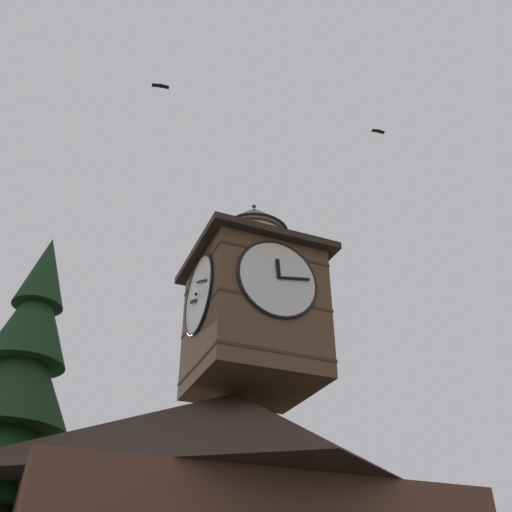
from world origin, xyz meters
TOP-DOWN VIEW (x-y plane):
  - clock_tower at (-1.39, -0.24)m, footprint 4.62×4.62m
  - pine_tree_behind at (-2.02, -4.50)m, footprint 5.19×5.19m
  - pine_tree_aside at (5.50, -2.89)m, footprint 5.28×5.28m
  - moon at (-18.85, -32.26)m, footprint 2.38×2.38m
  - flying_bird_high at (-4.69, 3.73)m, footprint 0.50×0.19m
  - flying_bird_low at (2.86, 0.35)m, footprint 0.70×0.29m

SIDE VIEW (x-z plane):
  - pine_tree_behind at x=-2.02m, z-range -0.82..11.35m
  - pine_tree_aside at x=5.50m, z-range -0.55..12.83m
  - clock_tower at x=-1.39m, z-range 7.09..14.52m
  - moon at x=-18.85m, z-range 13.45..15.83m
  - flying_bird_high at x=-4.69m, z-range 16.66..16.76m
  - flying_bird_low at x=2.86m, z-range 19.28..19.41m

